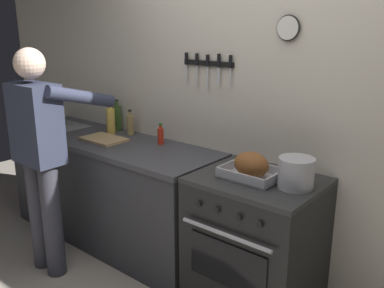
# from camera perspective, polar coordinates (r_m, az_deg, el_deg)

# --- Properties ---
(wall_back) EXTENTS (6.00, 0.13, 2.60)m
(wall_back) POSITION_cam_1_polar(r_m,az_deg,el_deg) (2.94, 9.19, 5.67)
(wall_back) COLOR beige
(wall_back) RESTS_ON ground
(counter_block) EXTENTS (2.03, 0.65, 0.90)m
(counter_block) POSITION_cam_1_polar(r_m,az_deg,el_deg) (3.68, -10.92, -5.96)
(counter_block) COLOR #38383D
(counter_block) RESTS_ON ground
(stove) EXTENTS (0.76, 0.67, 0.90)m
(stove) POSITION_cam_1_polar(r_m,az_deg,el_deg) (2.82, 8.47, -13.15)
(stove) COLOR black
(stove) RESTS_ON ground
(person_cook) EXTENTS (0.51, 0.63, 1.66)m
(person_cook) POSITION_cam_1_polar(r_m,az_deg,el_deg) (3.20, -19.59, -0.64)
(person_cook) COLOR #383842
(person_cook) RESTS_ON ground
(roasting_pan) EXTENTS (0.35, 0.26, 0.17)m
(roasting_pan) POSITION_cam_1_polar(r_m,az_deg,el_deg) (2.61, 7.95, -3.08)
(roasting_pan) COLOR #B7B7BC
(roasting_pan) RESTS_ON stove
(stock_pot) EXTENTS (0.21, 0.21, 0.18)m
(stock_pot) POSITION_cam_1_polar(r_m,az_deg,el_deg) (2.51, 13.79, -3.79)
(stock_pot) COLOR #B7B7BC
(stock_pot) RESTS_ON stove
(cutting_board) EXTENTS (0.36, 0.24, 0.02)m
(cutting_board) POSITION_cam_1_polar(r_m,az_deg,el_deg) (3.50, -11.77, 0.65)
(cutting_board) COLOR tan
(cutting_board) RESTS_ON counter_block
(bottle_olive_oil) EXTENTS (0.07, 0.07, 0.27)m
(bottle_olive_oil) POSITION_cam_1_polar(r_m,az_deg,el_deg) (3.78, -10.04, 3.52)
(bottle_olive_oil) COLOR #385623
(bottle_olive_oil) RESTS_ON counter_block
(bottle_hot_sauce) EXTENTS (0.05, 0.05, 0.17)m
(bottle_hot_sauce) POSITION_cam_1_polar(r_m,az_deg,el_deg) (3.32, -4.23, 1.14)
(bottle_hot_sauce) COLOR red
(bottle_hot_sauce) RESTS_ON counter_block
(bottle_vinegar) EXTENTS (0.06, 0.06, 0.22)m
(bottle_vinegar) POSITION_cam_1_polar(r_m,az_deg,el_deg) (3.62, -8.28, 2.62)
(bottle_vinegar) COLOR #997F4C
(bottle_vinegar) RESTS_ON counter_block
(bottle_cooking_oil) EXTENTS (0.07, 0.07, 0.28)m
(bottle_cooking_oil) POSITION_cam_1_polar(r_m,az_deg,el_deg) (3.68, -10.85, 3.15)
(bottle_cooking_oil) COLOR gold
(bottle_cooking_oil) RESTS_ON counter_block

